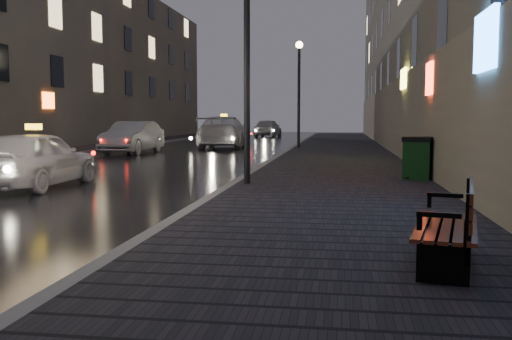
{
  "coord_description": "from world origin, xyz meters",
  "views": [
    {
      "loc": [
        3.94,
        -6.7,
        1.63
      ],
      "look_at": [
        2.68,
        1.77,
        0.85
      ],
      "focal_mm": 40.0,
      "sensor_mm": 36.0,
      "label": 1
    }
  ],
  "objects_px": {
    "taxi_near": "(35,159)",
    "car_far": "(268,128)",
    "bench": "(453,224)",
    "car_left_mid": "(133,137)",
    "lamp_near": "(247,34)",
    "trash_bin": "(417,157)",
    "taxi_mid": "(224,132)",
    "lamp_far": "(299,81)"
  },
  "relations": [
    {
      "from": "car_left_mid",
      "to": "car_far",
      "type": "distance_m",
      "value": 23.65
    },
    {
      "from": "taxi_near",
      "to": "bench",
      "type": "bearing_deg",
      "value": 140.8
    },
    {
      "from": "bench",
      "to": "car_left_mid",
      "type": "relative_size",
      "value": 0.39
    },
    {
      "from": "lamp_near",
      "to": "trash_bin",
      "type": "bearing_deg",
      "value": 21.49
    },
    {
      "from": "lamp_near",
      "to": "bench",
      "type": "xyz_separation_m",
      "value": [
        3.22,
        -6.86,
        -2.92
      ]
    },
    {
      "from": "lamp_near",
      "to": "car_left_mid",
      "type": "relative_size",
      "value": 1.18
    },
    {
      "from": "bench",
      "to": "taxi_mid",
      "type": "bearing_deg",
      "value": 118.75
    },
    {
      "from": "taxi_near",
      "to": "car_far",
      "type": "distance_m",
      "value": 36.24
    },
    {
      "from": "bench",
      "to": "trash_bin",
      "type": "relative_size",
      "value": 1.68
    },
    {
      "from": "bench",
      "to": "car_far",
      "type": "height_order",
      "value": "car_far"
    },
    {
      "from": "trash_bin",
      "to": "taxi_near",
      "type": "xyz_separation_m",
      "value": [
        -8.93,
        -1.87,
        0.01
      ]
    },
    {
      "from": "trash_bin",
      "to": "car_far",
      "type": "xyz_separation_m",
      "value": [
        -8.03,
        34.36,
        0.09
      ]
    },
    {
      "from": "taxi_near",
      "to": "car_far",
      "type": "height_order",
      "value": "car_far"
    },
    {
      "from": "lamp_near",
      "to": "taxi_mid",
      "type": "bearing_deg",
      "value": 103.26
    },
    {
      "from": "car_left_mid",
      "to": "taxi_mid",
      "type": "bearing_deg",
      "value": 60.8
    },
    {
      "from": "lamp_near",
      "to": "bench",
      "type": "height_order",
      "value": "lamp_near"
    },
    {
      "from": "car_left_mid",
      "to": "car_far",
      "type": "bearing_deg",
      "value": 82.7
    },
    {
      "from": "lamp_far",
      "to": "trash_bin",
      "type": "height_order",
      "value": "lamp_far"
    },
    {
      "from": "trash_bin",
      "to": "car_far",
      "type": "relative_size",
      "value": 0.23
    },
    {
      "from": "taxi_near",
      "to": "car_far",
      "type": "xyz_separation_m",
      "value": [
        0.9,
        36.23,
        0.09
      ]
    },
    {
      "from": "lamp_near",
      "to": "trash_bin",
      "type": "distance_m",
      "value": 5.09
    },
    {
      "from": "lamp_near",
      "to": "lamp_far",
      "type": "distance_m",
      "value": 16.0
    },
    {
      "from": "taxi_mid",
      "to": "car_left_mid",
      "type": "bearing_deg",
      "value": 56.18
    },
    {
      "from": "car_far",
      "to": "trash_bin",
      "type": "bearing_deg",
      "value": 107.18
    },
    {
      "from": "taxi_near",
      "to": "car_left_mid",
      "type": "relative_size",
      "value": 0.89
    },
    {
      "from": "taxi_mid",
      "to": "lamp_far",
      "type": "bearing_deg",
      "value": 150.9
    },
    {
      "from": "trash_bin",
      "to": "car_left_mid",
      "type": "relative_size",
      "value": 0.23
    },
    {
      "from": "trash_bin",
      "to": "taxi_mid",
      "type": "xyz_separation_m",
      "value": [
        -8.19,
        16.45,
        0.18
      ]
    },
    {
      "from": "trash_bin",
      "to": "car_left_mid",
      "type": "height_order",
      "value": "car_left_mid"
    },
    {
      "from": "bench",
      "to": "car_far",
      "type": "distance_m",
      "value": 43.39
    },
    {
      "from": "trash_bin",
      "to": "car_far",
      "type": "bearing_deg",
      "value": 117.57
    },
    {
      "from": "trash_bin",
      "to": "car_left_mid",
      "type": "xyz_separation_m",
      "value": [
        -11.37,
        10.95,
        0.07
      ]
    },
    {
      "from": "bench",
      "to": "taxi_near",
      "type": "xyz_separation_m",
      "value": [
        -8.2,
        6.54,
        0.11
      ]
    },
    {
      "from": "car_left_mid",
      "to": "car_far",
      "type": "xyz_separation_m",
      "value": [
        3.34,
        23.41,
        0.03
      ]
    },
    {
      "from": "bench",
      "to": "taxi_near",
      "type": "bearing_deg",
      "value": 153.49
    },
    {
      "from": "taxi_near",
      "to": "taxi_mid",
      "type": "xyz_separation_m",
      "value": [
        0.74,
        18.32,
        0.18
      ]
    },
    {
      "from": "lamp_far",
      "to": "car_left_mid",
      "type": "height_order",
      "value": "lamp_far"
    },
    {
      "from": "lamp_far",
      "to": "car_left_mid",
      "type": "distance_m",
      "value": 8.65
    },
    {
      "from": "trash_bin",
      "to": "taxi_near",
      "type": "height_order",
      "value": "taxi_near"
    },
    {
      "from": "lamp_near",
      "to": "car_far",
      "type": "height_order",
      "value": "lamp_near"
    },
    {
      "from": "lamp_near",
      "to": "lamp_far",
      "type": "xyz_separation_m",
      "value": [
        0.0,
        16.0,
        0.0
      ]
    },
    {
      "from": "trash_bin",
      "to": "lamp_near",
      "type": "bearing_deg",
      "value": -144.1
    }
  ]
}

